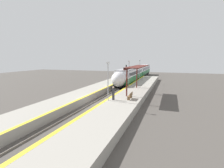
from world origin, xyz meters
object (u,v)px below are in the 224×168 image
(lamppost_near, at_px, (108,78))
(train, at_px, (137,72))
(platform_bench, at_px, (130,96))
(railway_signal, at_px, (126,71))
(lamppost_mid, at_px, (129,72))
(lamppost_far, at_px, (140,68))
(person_waiting, at_px, (113,93))

(lamppost_near, bearing_deg, train, 94.00)
(platform_bench, height_order, railway_signal, railway_signal)
(lamppost_mid, bearing_deg, lamppost_near, -90.00)
(railway_signal, relative_size, lamppost_mid, 0.90)
(platform_bench, distance_m, lamppost_mid, 10.44)
(train, xyz_separation_m, lamppost_mid, (2.10, -18.63, 1.58))
(train, height_order, lamppost_far, lamppost_far)
(railway_signal, height_order, lamppost_near, lamppost_near)
(railway_signal, bearing_deg, lamppost_far, -46.09)
(railway_signal, bearing_deg, train, 42.67)
(train, distance_m, railway_signal, 3.50)
(person_waiting, bearing_deg, railway_signal, 100.80)
(railway_signal, distance_m, lamppost_far, 6.80)
(railway_signal, height_order, lamppost_mid, lamppost_mid)
(person_waiting, distance_m, lamppost_mid, 11.12)
(lamppost_mid, bearing_deg, train, 96.44)
(railway_signal, bearing_deg, person_waiting, -79.20)
(person_waiting, distance_m, lamppost_far, 22.48)
(lamppost_far, bearing_deg, lamppost_near, -90.00)
(person_waiting, height_order, railway_signal, railway_signal)
(person_waiting, height_order, lamppost_near, lamppost_near)
(lamppost_far, bearing_deg, platform_bench, -83.19)
(train, relative_size, person_waiting, 22.84)
(railway_signal, bearing_deg, platform_bench, -74.60)
(lamppost_mid, xyz_separation_m, lamppost_far, (0.00, 11.45, 0.00))
(railway_signal, bearing_deg, lamppost_near, -80.48)
(lamppost_near, bearing_deg, person_waiting, 43.34)
(train, distance_m, lamppost_far, 7.65)
(platform_bench, bearing_deg, lamppost_far, 96.81)
(train, xyz_separation_m, lamppost_far, (2.10, -7.18, 1.58))
(person_waiting, xyz_separation_m, railway_signal, (-5.19, 27.22, 0.82))
(lamppost_near, xyz_separation_m, lamppost_mid, (0.00, 11.45, 0.00))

